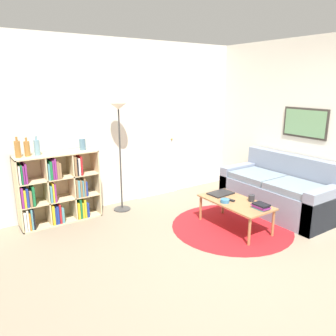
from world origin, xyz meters
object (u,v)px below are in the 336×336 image
(bowl, at_px, (225,201))
(bottle_right, at_px, (37,147))
(floor_lamp, at_px, (119,124))
(bookshelf, at_px, (56,190))
(laptop, at_px, (221,193))
(vase_on_shelf, at_px, (83,144))
(cup, at_px, (252,198))
(coffee_table, at_px, (235,204))
(bottle_middle, at_px, (27,148))
(couch, at_px, (280,192))
(bottle_left, at_px, (18,149))

(bowl, relative_size, bottle_right, 0.46)
(floor_lamp, height_order, bowl, floor_lamp)
(bookshelf, xyz_separation_m, laptop, (1.99, -1.25, -0.08))
(bottle_right, bearing_deg, vase_on_shelf, 0.22)
(bookshelf, height_order, cup, bookshelf)
(floor_lamp, xyz_separation_m, bottle_right, (-1.16, 0.11, -0.24))
(laptop, bearing_deg, bookshelf, 147.98)
(floor_lamp, xyz_separation_m, bowl, (0.84, -1.42, -0.95))
(bowl, distance_m, vase_on_shelf, 2.16)
(laptop, height_order, vase_on_shelf, vase_on_shelf)
(coffee_table, bearing_deg, bottle_middle, 144.82)
(laptop, xyz_separation_m, bowl, (-0.19, -0.29, 0.01))
(couch, xyz_separation_m, bottle_right, (-3.17, 1.52, 0.81))
(coffee_table, distance_m, vase_on_shelf, 2.32)
(bottle_right, bearing_deg, bowl, -37.40)
(bowl, relative_size, vase_on_shelf, 0.73)
(bowl, bearing_deg, cup, -26.56)
(bottle_left, distance_m, bottle_middle, 0.12)
(laptop, bearing_deg, bottle_right, 150.43)
(floor_lamp, height_order, laptop, floor_lamp)
(laptop, height_order, bottle_right, bottle_right)
(laptop, bearing_deg, vase_on_shelf, 141.50)
(bowl, bearing_deg, laptop, 56.31)
(floor_lamp, distance_m, couch, 2.68)
(bowl, distance_m, bottle_right, 2.61)
(bookshelf, bearing_deg, bowl, -40.36)
(laptop, relative_size, bowl, 2.99)
(bookshelf, height_order, floor_lamp, floor_lamp)
(bowl, bearing_deg, bottle_middle, 143.76)
(cup, bearing_deg, floor_lamp, 126.47)
(bookshelf, distance_m, bowl, 2.37)
(couch, xyz_separation_m, bottle_left, (-3.41, 1.53, 0.82))
(coffee_table, bearing_deg, bottle_left, 146.41)
(couch, bearing_deg, bottle_left, 155.85)
(bottle_middle, bearing_deg, couch, -25.12)
(laptop, relative_size, cup, 4.12)
(floor_lamp, relative_size, bottle_right, 6.38)
(vase_on_shelf, bearing_deg, floor_lamp, -11.71)
(floor_lamp, relative_size, bottle_left, 6.10)
(bottle_left, bearing_deg, floor_lamp, -4.86)
(bowl, distance_m, bottle_middle, 2.72)
(cup, xyz_separation_m, vase_on_shelf, (-1.71, 1.70, 0.65))
(floor_lamp, distance_m, coffee_table, 2.04)
(laptop, xyz_separation_m, bottle_middle, (-2.31, 1.27, 0.71))
(bottle_right, bearing_deg, cup, -36.01)
(bottle_left, bearing_deg, couch, -24.15)
(bottle_left, relative_size, bottle_middle, 1.09)
(laptop, height_order, cup, cup)
(floor_lamp, relative_size, laptop, 4.61)
(coffee_table, xyz_separation_m, cup, (0.18, -0.12, 0.08))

